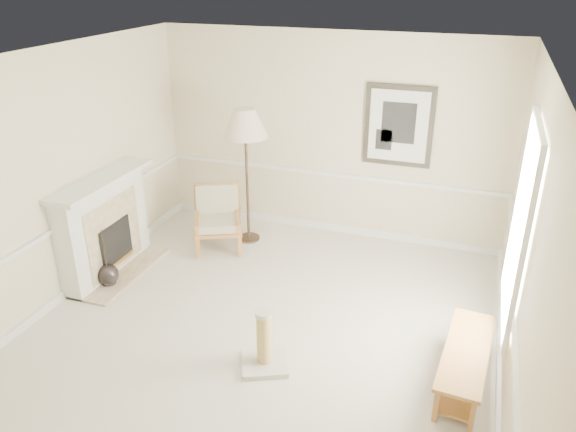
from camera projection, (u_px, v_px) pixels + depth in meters
The scene contains 8 objects.
ground at pixel (259, 332), 6.16m from camera, with size 5.50×5.50×0.00m, color silver.
room at pixel (272, 171), 5.41m from camera, with size 5.04×5.54×2.92m.
fireplace at pixel (105, 227), 7.11m from camera, with size 0.64×1.64×1.31m.
floor_vase at pixel (108, 275), 6.99m from camera, with size 0.27×0.27×0.79m.
armchair at pixel (218, 215), 7.87m from camera, with size 0.88×0.90×0.86m.
floor_lamp at pixel (245, 127), 7.51m from camera, with size 0.65×0.65×1.93m.
bench at pixel (465, 360), 5.33m from camera, with size 0.51×1.37×0.38m.
scratching_post at pixel (264, 349), 5.57m from camera, with size 0.60×0.60×0.64m.
Camera 1 is at (1.97, -4.68, 3.72)m, focal length 35.00 mm.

